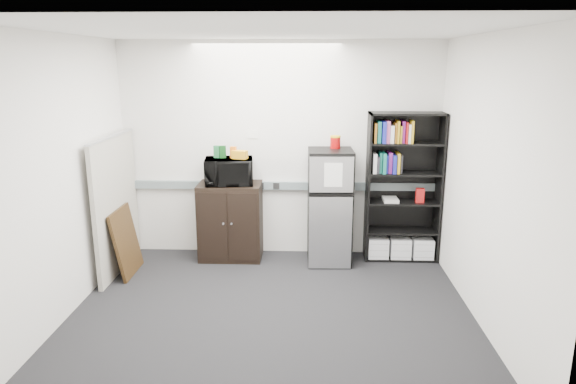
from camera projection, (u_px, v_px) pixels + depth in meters
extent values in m
plane|color=black|center=(271.00, 314.00, 5.11)|extent=(4.00, 4.00, 0.00)
cube|color=white|center=(280.00, 150.00, 6.47)|extent=(4.00, 0.02, 2.70)
cube|color=white|center=(488.00, 184.00, 4.70)|extent=(0.02, 3.50, 2.70)
cube|color=white|center=(60.00, 180.00, 4.85)|extent=(0.02, 3.50, 2.70)
cube|color=white|center=(269.00, 31.00, 4.44)|extent=(4.00, 3.50, 0.02)
cube|color=slate|center=(280.00, 186.00, 6.55)|extent=(3.92, 0.05, 0.10)
cube|color=white|center=(252.00, 135.00, 6.43)|extent=(0.14, 0.00, 0.10)
cube|color=black|center=(368.00, 187.00, 6.35)|extent=(0.02, 0.34, 1.85)
cube|color=black|center=(439.00, 188.00, 6.32)|extent=(0.02, 0.34, 1.85)
cube|color=black|center=(401.00, 185.00, 6.49)|extent=(0.90, 0.02, 1.85)
cube|color=black|center=(407.00, 114.00, 6.11)|extent=(0.90, 0.34, 0.02)
cube|color=black|center=(399.00, 256.00, 6.56)|extent=(0.85, 0.32, 0.03)
cube|color=black|center=(401.00, 230.00, 6.47)|extent=(0.85, 0.32, 0.03)
cube|color=black|center=(402.00, 202.00, 6.38)|extent=(0.85, 0.32, 0.02)
cube|color=black|center=(404.00, 173.00, 6.29)|extent=(0.85, 0.32, 0.02)
cube|color=black|center=(406.00, 143.00, 6.20)|extent=(0.85, 0.32, 0.02)
cube|color=silver|center=(377.00, 246.00, 6.53)|extent=(0.25, 0.30, 0.25)
cube|color=silver|center=(400.00, 247.00, 6.51)|extent=(0.25, 0.30, 0.25)
cube|color=silver|center=(422.00, 247.00, 6.50)|extent=(0.25, 0.30, 0.25)
cube|color=gray|center=(116.00, 205.00, 6.03)|extent=(0.05, 1.30, 1.60)
cube|color=#B2B2B7|center=(110.00, 137.00, 5.83)|extent=(0.06, 1.30, 0.02)
cube|color=black|center=(231.00, 221.00, 6.47)|extent=(0.78, 0.49, 0.97)
cube|color=black|center=(212.00, 227.00, 6.24)|extent=(0.36, 0.01, 0.85)
cube|color=black|center=(243.00, 227.00, 6.22)|extent=(0.36, 0.01, 0.85)
cylinder|color=#B2B2B7|center=(223.00, 224.00, 6.21)|extent=(0.02, 0.02, 0.02)
cylinder|color=#B2B2B7|center=(231.00, 224.00, 6.20)|extent=(0.02, 0.02, 0.02)
imported|color=black|center=(229.00, 171.00, 6.29)|extent=(0.62, 0.46, 0.32)
cube|color=#195A2E|center=(217.00, 152.00, 6.27)|extent=(0.08, 0.06, 0.15)
cube|color=#0D3C13|center=(223.00, 152.00, 6.27)|extent=(0.07, 0.05, 0.15)
cube|color=#D06513|center=(233.00, 152.00, 6.27)|extent=(0.08, 0.07, 0.14)
cube|color=orange|center=(240.00, 155.00, 6.22)|extent=(0.20, 0.15, 0.10)
cube|color=black|center=(330.00, 208.00, 6.30)|extent=(0.55, 0.55, 1.40)
cube|color=#B1B1B6|center=(331.00, 175.00, 5.91)|extent=(0.51, 0.04, 0.42)
cube|color=#B1B1B6|center=(330.00, 233.00, 6.09)|extent=(0.51, 0.04, 0.89)
cube|color=black|center=(331.00, 195.00, 5.96)|extent=(0.51, 0.02, 0.03)
cube|color=white|center=(333.00, 175.00, 5.90)|extent=(0.21, 0.01, 0.28)
cube|color=black|center=(331.00, 151.00, 6.12)|extent=(0.55, 0.55, 0.02)
cylinder|color=#9A0707|center=(335.00, 142.00, 6.22)|extent=(0.12, 0.12, 0.15)
cylinder|color=gold|center=(335.00, 135.00, 6.19)|extent=(0.13, 0.13, 0.02)
cube|color=#301E0D|center=(126.00, 241.00, 6.00)|extent=(0.17, 0.62, 0.79)
cube|color=beige|center=(128.00, 241.00, 6.00)|extent=(0.12, 0.52, 0.67)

